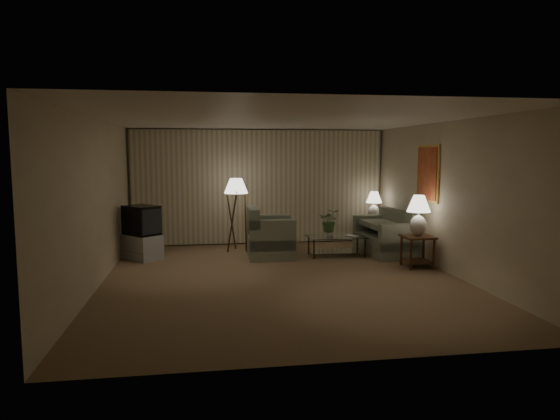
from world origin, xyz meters
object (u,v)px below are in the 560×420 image
at_px(ottoman, 268,241).
at_px(coffee_table, 336,243).
at_px(floor_lamp, 236,213).
at_px(side_table_near, 418,246).
at_px(sofa, 384,237).
at_px(side_table_far, 373,227).
at_px(table_lamp_far, 374,203).
at_px(tv_cabinet, 142,247).
at_px(vase, 330,232).
at_px(table_lamp_near, 419,212).
at_px(armchair, 271,238).
at_px(crt_tv, 141,220).

bearing_deg(ottoman, coffee_table, -32.41).
bearing_deg(floor_lamp, side_table_near, -32.88).
xyz_separation_m(sofa, side_table_far, (0.15, 1.09, 0.04)).
distance_m(side_table_near, table_lamp_far, 2.51).
distance_m(sofa, coffee_table, 1.08).
height_order(tv_cabinet, ottoman, tv_cabinet).
bearing_deg(vase, coffee_table, 0.00).
relative_size(sofa, tv_cabinet, 1.88).
bearing_deg(table_lamp_far, floor_lamp, -174.02).
height_order(table_lamp_far, ottoman, table_lamp_far).
relative_size(side_table_far, coffee_table, 0.49).
bearing_deg(table_lamp_near, sofa, 96.34).
bearing_deg(coffee_table, table_lamp_far, 44.23).
relative_size(armchair, table_lamp_far, 1.60).
xyz_separation_m(side_table_near, vase, (-1.38, 1.25, 0.09)).
bearing_deg(crt_tv, side_table_near, 32.40).
relative_size(table_lamp_far, crt_tv, 0.77).
bearing_deg(vase, table_lamp_near, -42.24).
xyz_separation_m(sofa, tv_cabinet, (-5.05, 0.21, -0.12)).
bearing_deg(side_table_near, vase, 137.76).
xyz_separation_m(ottoman, vase, (1.18, -0.84, 0.30)).
height_order(side_table_near, ottoman, side_table_near).
height_order(sofa, crt_tv, crt_tv).
bearing_deg(sofa, table_lamp_near, 3.41).
bearing_deg(side_table_far, table_lamp_near, -90.00).
relative_size(side_table_near, table_lamp_near, 0.79).
bearing_deg(armchair, side_table_near, -115.14).
relative_size(tv_cabinet, floor_lamp, 0.57).
distance_m(armchair, table_lamp_far, 2.89).
distance_m(side_table_near, crt_tv, 5.44).
bearing_deg(coffee_table, sofa, 5.31).
distance_m(armchair, ottoman, 0.80).
relative_size(side_table_near, floor_lamp, 0.38).
bearing_deg(crt_tv, floor_lamp, 64.61).
xyz_separation_m(coffee_table, crt_tv, (-3.97, 0.31, 0.52)).
relative_size(table_lamp_far, ottoman, 1.05).
distance_m(sofa, side_table_far, 1.10).
distance_m(armchair, crt_tv, 2.64).
height_order(side_table_far, tv_cabinet, side_table_far).
height_order(side_table_near, crt_tv, crt_tv).
bearing_deg(floor_lamp, table_lamp_far, 5.98).
xyz_separation_m(armchair, table_lamp_near, (2.60, -1.32, 0.64)).
bearing_deg(armchair, table_lamp_near, -115.14).
distance_m(side_table_far, table_lamp_far, 0.58).
relative_size(sofa, crt_tv, 2.05).
xyz_separation_m(side_table_far, ottoman, (-2.56, -0.35, -0.20)).
relative_size(side_table_far, table_lamp_near, 0.79).
relative_size(floor_lamp, ottoman, 2.59).
height_order(side_table_far, coffee_table, side_table_far).
xyz_separation_m(table_lamp_far, ottoman, (-2.56, -0.35, -0.78)).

